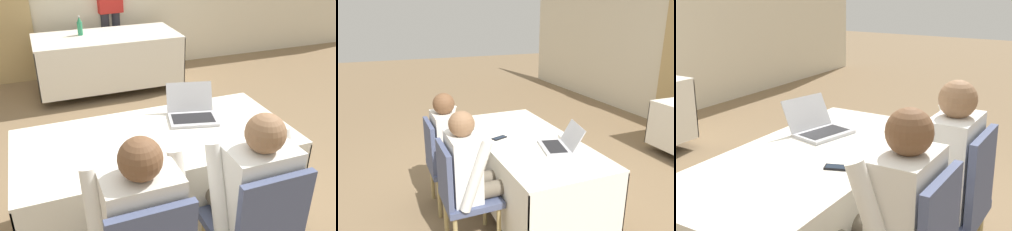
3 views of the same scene
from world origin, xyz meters
The scene contains 7 objects.
conference_table_near centered at (0.00, 0.00, 0.55)m, with size 1.79×0.84×0.72m.
laptop centered at (0.32, 0.16, 0.76)m, with size 0.40×0.39×0.21m.
cell_phone centered at (-0.10, -0.24, 0.73)m, with size 0.11×0.16×0.01m.
paper_beside_laptop centered at (-0.39, -0.13, 0.72)m, with size 0.31×0.36×0.00m.
chair_near_right centered at (0.31, -0.73, 0.49)m, with size 0.44×0.44×0.89m.
person_checkered_shirt centered at (-0.31, -0.62, 0.65)m, with size 0.50×0.52×1.15m.
person_white_shirt centered at (0.31, -0.62, 0.65)m, with size 0.50×0.52×1.15m.
Camera 3 is at (-1.97, -1.38, 1.63)m, focal length 50.00 mm.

